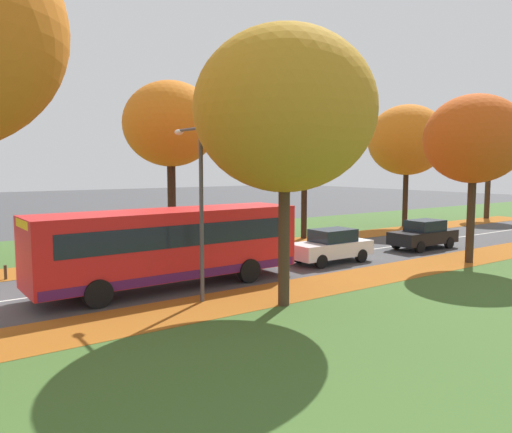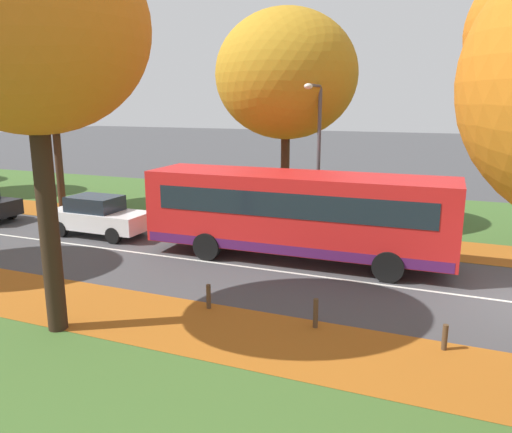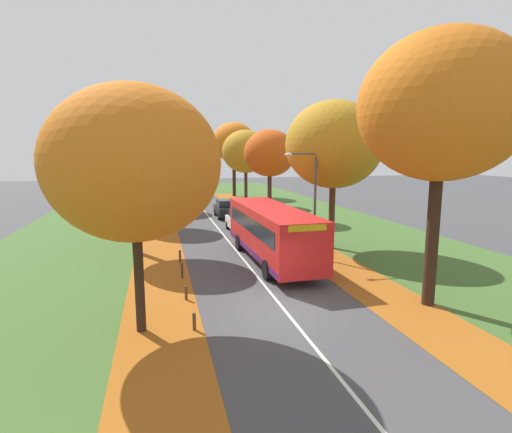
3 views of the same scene
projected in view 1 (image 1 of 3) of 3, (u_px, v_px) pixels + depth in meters
name	position (u px, v px, depth m)	size (l,w,h in m)	color
grass_verge_left	(272.00, 232.00, 35.29)	(12.00, 90.00, 0.01)	#3D6028
leaf_litter_left	(236.00, 248.00, 28.11)	(2.80, 60.00, 0.00)	#9E5619
leaf_litter_right	(356.00, 278.00, 20.63)	(2.80, 60.00, 0.00)	#9E5619
road_centre_line	(371.00, 249.00, 27.81)	(0.12, 80.00, 0.01)	silver
tree_left_near	(171.00, 125.00, 26.65)	(5.05, 5.05, 9.16)	black
tree_left_mid	(305.00, 145.00, 31.51)	(4.82, 4.82, 8.15)	black
tree_left_far	(407.00, 140.00, 37.79)	(5.90, 5.90, 9.27)	black
tree_left_distant	(490.00, 144.00, 43.74)	(4.14, 4.14, 8.48)	#382619
tree_right_near	(285.00, 110.00, 16.05)	(5.92, 5.92, 9.11)	#422D1E
tree_right_mid	(474.00, 139.00, 23.50)	(4.65, 4.65, 8.01)	#382619
bollard_second	(5.00, 272.00, 20.42)	(0.12, 0.12, 0.60)	#4C3823
bollard_third	(78.00, 263.00, 22.08)	(0.12, 0.12, 0.74)	#4C3823
bollard_fourth	(141.00, 257.00, 23.71)	(0.12, 0.12, 0.66)	#4C3823
streetlamp_right	(197.00, 193.00, 17.04)	(1.89, 0.28, 6.00)	#47474C
bus	(169.00, 243.00, 19.04)	(2.82, 10.45, 2.98)	red
car_white_lead	(331.00, 246.00, 24.00)	(1.81, 4.21, 1.62)	silver
car_black_following	(424.00, 234.00, 28.03)	(1.81, 4.22, 1.62)	black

